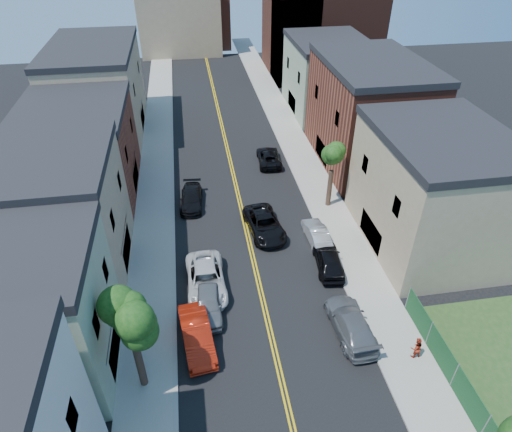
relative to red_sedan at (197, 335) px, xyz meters
name	(u,v)px	position (x,y,z in m)	size (l,w,h in m)	color
sidewalk_left	(156,166)	(-3.20, 23.62, -0.75)	(3.20, 100.00, 0.15)	gray
sidewalk_right	(301,154)	(12.60, 23.62, -0.75)	(3.20, 100.00, 0.15)	gray
curb_left	(172,164)	(-1.45, 23.62, -0.75)	(0.30, 100.00, 0.15)	gray
curb_right	(286,156)	(10.85, 23.62, -0.75)	(0.30, 100.00, 0.15)	gray
bldg_left_palegrn	(21,322)	(-9.30, -0.38, 3.42)	(9.00, 8.00, 8.50)	gray
bldg_left_tan_near	(54,221)	(-9.30, 8.62, 3.67)	(9.00, 10.00, 9.00)	#998466
bldg_left_brick	(81,154)	(-9.30, 19.62, 3.17)	(9.00, 12.00, 8.00)	brown
bldg_left_tan_far	(99,92)	(-9.30, 33.62, 3.92)	(9.00, 16.00, 9.50)	#998466
bldg_right_tan	(432,194)	(18.70, 7.62, 3.67)	(9.00, 12.00, 9.00)	#998466
bldg_right_brick	(367,116)	(18.70, 21.62, 4.17)	(9.00, 14.00, 10.00)	brown
bldg_right_palegrn	(327,78)	(18.70, 35.62, 3.42)	(9.00, 12.00, 8.50)	gray
church	(315,26)	(21.04, 50.69, 6.42)	(16.20, 14.20, 22.60)	#4C2319
backdrop_left	(179,18)	(0.70, 65.62, 5.17)	(14.00, 8.00, 12.00)	#998466
backdrop_center	(201,18)	(4.70, 69.62, 4.17)	(10.00, 8.00, 10.00)	brown
fence_right	(469,400)	(14.20, -6.88, 0.27)	(0.04, 15.00, 1.90)	#143F1E
tree_left_mid	(126,306)	(-3.17, -2.37, 5.76)	(5.20, 5.20, 9.29)	#37261B
tree_right_far	(334,149)	(12.62, 13.63, 4.93)	(4.40, 4.40, 8.03)	#37261B
red_sedan	(197,335)	(0.00, 0.00, 0.00)	(1.75, 5.02, 1.65)	#B31F0B
white_pickup	(206,279)	(0.90, 4.87, -0.01)	(2.71, 5.87, 1.63)	silver
grey_car_left	(208,303)	(0.90, 2.63, -0.04)	(1.87, 4.64, 1.58)	slate
black_car_left	(191,198)	(0.30, 15.77, -0.13)	(1.96, 4.83, 1.40)	black
grey_car_right	(351,323)	(9.81, -0.60, -0.04)	(2.20, 5.42, 1.57)	#5A5D61
black_car_right	(329,260)	(10.20, 5.54, -0.03)	(1.87, 4.66, 1.59)	black
silver_car_right	(317,233)	(10.20, 8.93, -0.14)	(1.46, 4.20, 1.38)	#B6B9BE
dark_car_right_far	(269,157)	(8.74, 22.48, -0.14)	(2.28, 4.94, 1.37)	black
black_suv_lane	(265,224)	(6.19, 10.69, -0.04)	(2.61, 5.66, 1.57)	black
pedestrian_right	(416,348)	(13.03, -3.13, 0.10)	(0.75, 0.59, 1.55)	maroon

